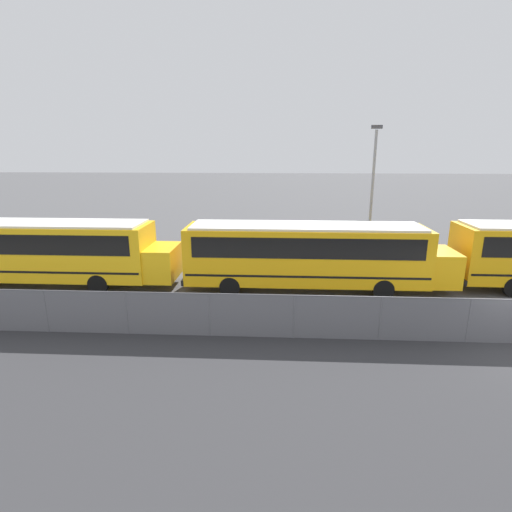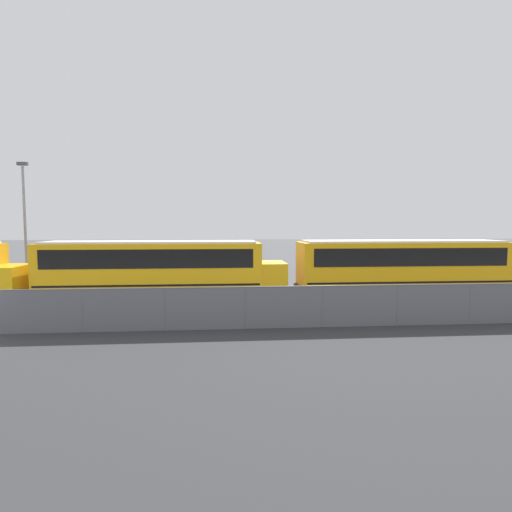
{
  "view_description": "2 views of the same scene",
  "coord_description": "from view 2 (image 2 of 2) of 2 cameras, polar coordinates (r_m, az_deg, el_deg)",
  "views": [
    {
      "loc": [
        -8.13,
        -13.07,
        6.54
      ],
      "look_at": [
        -9.11,
        4.89,
        1.69
      ],
      "focal_mm": 28.0,
      "sensor_mm": 36.0,
      "label": 1
    },
    {
      "loc": [
        9.69,
        -14.97,
        3.94
      ],
      "look_at": [
        11.35,
        4.99,
        2.41
      ],
      "focal_mm": 28.0,
      "sensor_mm": 36.0,
      "label": 2
    }
  ],
  "objects": [
    {
      "name": "school_bus_5",
      "position": [
        23.12,
        20.63,
        -1.07
      ],
      "size": [
        12.54,
        2.6,
        3.15
      ],
      "color": "orange",
      "rests_on": "ground_plane"
    },
    {
      "name": "light_pole",
      "position": [
        28.71,
        -30.14,
        4.5
      ],
      "size": [
        0.6,
        0.24,
        7.84
      ],
      "color": "gray",
      "rests_on": "ground_plane"
    },
    {
      "name": "school_bus_4",
      "position": [
        21.19,
        -13.84,
        -1.39
      ],
      "size": [
        12.54,
        2.6,
        3.15
      ],
      "color": "#EDA80F",
      "rests_on": "ground_plane"
    }
  ]
}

